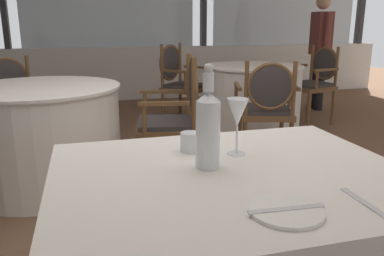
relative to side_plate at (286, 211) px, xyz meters
name	(u,v)px	position (x,y,z in m)	size (l,w,h in m)	color
ground_plane	(172,233)	(-0.01, 1.29, -0.77)	(15.22, 15.22, 0.00)	brown
window_wall_far	(111,28)	(-0.01, 5.69, 0.38)	(9.68, 0.14, 2.89)	silver
side_plate	(286,211)	(0.00, 0.00, 0.00)	(0.18, 0.18, 0.01)	white
butter_knife	(286,209)	(0.00, 0.00, 0.01)	(0.20, 0.02, 0.00)	silver
dinner_fork	(368,205)	(0.22, -0.02, 0.00)	(0.21, 0.02, 0.00)	silver
water_bottle	(208,127)	(-0.09, 0.35, 0.13)	(0.08, 0.08, 0.33)	white
wine_glass	(237,114)	(0.05, 0.45, 0.14)	(0.08, 0.08, 0.20)	white
water_tumbler	(190,142)	(-0.10, 0.53, 0.03)	(0.07, 0.07, 0.07)	white
background_table_0	(44,136)	(-0.79, 2.30, -0.39)	(1.19, 1.19, 0.77)	white
dining_chair_0_0	(12,98)	(-1.15, 3.25, -0.24)	(0.63, 0.59, 0.91)	brown
dining_chair_0_2	(178,110)	(0.22, 2.13, -0.21)	(0.53, 0.59, 0.98)	brown
background_table_1	(252,100)	(1.35, 3.25, -0.39)	(1.10, 1.10, 0.77)	white
dining_chair_1_0	(179,78)	(0.67, 3.96, -0.21)	(0.66, 0.66, 0.98)	brown
dining_chair_1_1	(267,103)	(1.07, 2.32, -0.24)	(0.62, 0.57, 0.91)	brown
dining_chair_1_2	(316,78)	(2.29, 3.48, -0.21)	(0.56, 0.61, 0.95)	brown
diner_person_1	(320,46)	(2.79, 4.22, 0.14)	(0.26, 0.52, 1.60)	black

